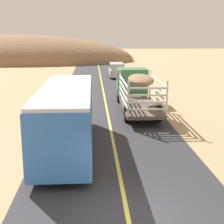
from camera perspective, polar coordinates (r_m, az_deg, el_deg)
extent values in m
plane|color=tan|center=(11.55, 2.67, -17.31)|extent=(240.00, 240.00, 0.00)
cube|color=#2D2D33|center=(11.55, 2.67, -17.27)|extent=(8.00, 120.00, 0.02)
cube|color=#D8CC4C|center=(11.54, 2.67, -17.22)|extent=(0.16, 117.60, 0.00)
cube|color=#3F7F4C|center=(29.14, 3.34, 5.19)|extent=(2.50, 2.20, 2.20)
cube|color=#192333|center=(29.08, 3.36, 6.07)|extent=(2.53, 1.54, 0.70)
cube|color=brown|center=(24.06, 4.78, 0.80)|extent=(2.50, 6.40, 0.24)
cylinder|color=silver|center=(26.78, 1.36, 4.76)|extent=(0.12, 0.12, 2.20)
cylinder|color=silver|center=(27.08, 6.41, 4.77)|extent=(0.12, 0.12, 2.20)
cylinder|color=silver|center=(20.61, 2.78, 2.21)|extent=(0.12, 0.12, 2.20)
cylinder|color=silver|center=(21.00, 9.25, 2.25)|extent=(0.12, 0.12, 2.20)
cube|color=silver|center=(23.81, 1.92, 2.08)|extent=(0.08, 6.30, 0.12)
cube|color=silver|center=(24.14, 7.65, 2.13)|extent=(0.08, 6.30, 0.12)
cube|color=silver|center=(20.89, 6.01, 0.44)|extent=(2.40, 0.08, 0.12)
cube|color=silver|center=(23.73, 1.93, 3.13)|extent=(0.08, 6.30, 0.12)
cube|color=silver|center=(24.07, 7.68, 3.16)|extent=(0.08, 6.30, 0.12)
cube|color=silver|center=(20.80, 6.04, 1.63)|extent=(2.40, 0.08, 0.12)
cube|color=silver|center=(23.65, 1.94, 4.17)|extent=(0.08, 6.30, 0.12)
cube|color=silver|center=(23.99, 7.72, 4.19)|extent=(0.08, 6.30, 0.12)
cube|color=silver|center=(20.71, 6.07, 2.82)|extent=(2.40, 0.08, 0.12)
cube|color=silver|center=(23.59, 1.94, 5.23)|extent=(0.08, 6.30, 0.12)
cube|color=silver|center=(23.93, 7.75, 5.23)|extent=(0.08, 6.30, 0.12)
cube|color=silver|center=(20.64, 6.10, 4.02)|extent=(2.40, 0.08, 0.12)
ellipsoid|color=#8C6B4C|center=(23.72, 4.87, 5.45)|extent=(1.75, 3.84, 0.70)
cylinder|color=black|center=(29.23, 1.19, 2.75)|extent=(0.32, 1.10, 1.10)
cylinder|color=black|center=(29.48, 5.42, 2.79)|extent=(0.32, 1.10, 1.10)
cylinder|color=black|center=(22.72, 2.50, -0.29)|extent=(0.32, 1.10, 1.10)
cylinder|color=black|center=(23.04, 7.90, -0.22)|extent=(0.32, 1.10, 1.10)
cube|color=#3872C6|center=(17.28, -7.63, -0.80)|extent=(2.50, 10.00, 2.70)
cube|color=white|center=(17.00, -7.77, 3.89)|extent=(2.45, 9.80, 0.16)
cube|color=#192333|center=(17.18, -7.67, 0.73)|extent=(2.54, 9.20, 0.80)
cube|color=silver|center=(17.59, -7.51, -4.43)|extent=(2.53, 9.80, 0.36)
cylinder|color=black|center=(20.82, -9.90, -1.88)|extent=(0.30, 1.00, 1.00)
cylinder|color=black|center=(20.68, -3.84, -1.81)|extent=(0.30, 1.00, 1.00)
cylinder|color=black|center=(14.70, -12.73, -8.46)|extent=(0.30, 1.00, 1.00)
cylinder|color=black|center=(14.50, -4.03, -8.46)|extent=(0.30, 1.00, 1.00)
cube|color=silver|center=(45.78, 0.78, 6.70)|extent=(1.90, 4.60, 0.90)
cube|color=silver|center=(45.54, 0.80, 7.75)|extent=(1.75, 3.59, 0.80)
cube|color=#192333|center=(45.54, 0.80, 7.77)|extent=(1.79, 3.22, 0.44)
cube|color=silver|center=(43.62, 0.99, 5.94)|extent=(1.86, 0.20, 0.24)
cube|color=red|center=(43.44, -0.10, 6.60)|extent=(0.16, 0.06, 0.14)
cube|color=red|center=(43.57, 2.09, 6.61)|extent=(0.16, 0.06, 0.14)
cylinder|color=black|center=(47.18, -0.34, 6.53)|extent=(0.26, 0.76, 0.76)
cylinder|color=black|center=(47.29, 1.65, 6.54)|extent=(0.26, 0.76, 0.76)
cylinder|color=black|center=(44.35, -0.15, 6.11)|extent=(0.26, 0.76, 0.76)
cylinder|color=black|center=(44.47, 1.97, 6.12)|extent=(0.26, 0.76, 0.76)
ellipsoid|color=olive|center=(75.53, -15.48, 8.26)|extent=(49.29, 26.79, 11.03)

